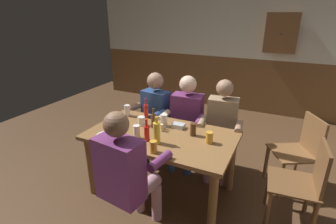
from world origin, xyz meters
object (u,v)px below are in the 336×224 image
Objects in this scene: bottle_1 at (154,120)px; pint_glass_6 at (137,132)px; chair_empty_near_right at (300,151)px; pint_glass_2 at (209,138)px; person_2 at (221,125)px; plate_0 at (107,136)px; bottle_0 at (147,132)px; pint_glass_1 at (153,147)px; bottle_2 at (146,111)px; pint_glass_4 at (193,129)px; wall_dart_cabinet at (281,33)px; pint_glass_0 at (141,121)px; chair_empty_near_left at (303,183)px; table_candle at (162,128)px; person_0 at (152,112)px; dining_table at (161,143)px; condiment_caddy at (178,126)px; person_3 at (126,171)px; pint_glass_5 at (127,110)px; pint_glass_3 at (164,120)px; bottle_3 at (157,133)px; person_1 at (186,117)px.

bottle_1 is 1.59× the size of pint_glass_6.
chair_empty_near_right is 1.17m from pint_glass_2.
person_2 reaches higher than plate_0.
bottle_0 is 0.25m from pint_glass_1.
person_2 is at bearing 22.43° from bottle_2.
plate_0 is 0.90m from pint_glass_4.
pint_glass_6 is 0.20× the size of wall_dart_cabinet.
pint_glass_0 is (-0.16, -0.01, -0.04)m from bottle_1.
chair_empty_near_left is at bearing 153.44° from chair_empty_near_right.
table_candle is 0.28m from pint_glass_0.
person_0 is 11.70× the size of pint_glass_0.
chair_empty_near_right is at bearing 31.84° from pint_glass_6.
dining_table is 0.28m from condiment_caddy.
pint_glass_1 is at bearing -72.58° from table_candle.
table_candle is at bearing 83.01° from bottle_0.
chair_empty_near_right is 11.00× the size of table_candle.
person_0 is at bearing -7.71° from person_2.
condiment_caddy is at bearing 152.79° from person_0.
pint_glass_5 is at bearing 130.59° from person_3.
pint_glass_0 is at bearing 161.36° from dining_table.
dining_table is 0.36m from pint_glass_0.
wall_dart_cabinet reaches higher than chair_empty_near_right.
pint_glass_3 is (-1.47, 0.06, 0.33)m from chair_empty_near_left.
table_candle is at bearing 106.76° from bottle_3.
pint_glass_6 reaches higher than pint_glass_5.
person_3 reaches higher than bottle_3.
person_2 is 8.47× the size of pint_glass_6.
bottle_2 is 1.74× the size of pint_glass_6.
bottle_3 is 2.06× the size of pint_glass_4.
condiment_caddy is at bearing 153.71° from pint_glass_4.
person_3 reaches higher than pint_glass_2.
person_3 is 12.21× the size of pint_glass_0.
pint_glass_1 is (0.59, -0.07, 0.05)m from plate_0.
table_candle is at bearing 87.23° from chair_empty_near_left.
person_1 is at bearing 43.68° from bottle_2.
chair_empty_near_right is at bearing 178.03° from person_2.
person_1 reaches higher than person_0.
pint_glass_5 is at bearing 138.36° from pint_glass_1.
bottle_3 is 2.75× the size of pint_glass_0.
pint_glass_4 is at bearing 112.78° from person_1.
pint_glass_1 is (0.59, -1.04, 0.13)m from person_0.
table_candle reaches higher than condiment_caddy.
bottle_2 is 0.85m from pint_glass_1.
plate_0 is 1.68× the size of pint_glass_3.
pint_glass_3 reaches higher than condiment_caddy.
pint_glass_1 is at bearing -7.13° from plate_0.
pint_glass_0 is at bearing -28.79° from pint_glass_5.
bottle_1 is (-0.09, 0.31, -0.00)m from bottle_0.
bottle_2 is at bearing 163.31° from pint_glass_4.
bottle_1 is at bearing 130.86° from person_0.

